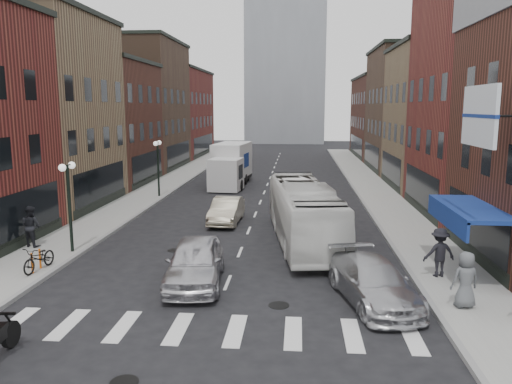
# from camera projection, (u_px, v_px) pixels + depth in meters

# --- Properties ---
(ground) EXTENTS (160.00, 160.00, 0.00)m
(ground) POSITION_uv_depth(u_px,v_px,m) (224.00, 292.00, 17.67)
(ground) COLOR black
(ground) RESTS_ON ground
(sidewalk_left) EXTENTS (3.00, 74.00, 0.15)m
(sidewalk_left) POSITION_uv_depth(u_px,v_px,m) (160.00, 188.00, 39.98)
(sidewalk_left) COLOR gray
(sidewalk_left) RESTS_ON ground
(sidewalk_right) EXTENTS (3.00, 74.00, 0.15)m
(sidewalk_right) POSITION_uv_depth(u_px,v_px,m) (375.00, 191.00, 38.55)
(sidewalk_right) COLOR gray
(sidewalk_right) RESTS_ON ground
(curb_left) EXTENTS (0.20, 74.00, 0.16)m
(curb_left) POSITION_uv_depth(u_px,v_px,m) (178.00, 189.00, 39.87)
(curb_left) COLOR gray
(curb_left) RESTS_ON ground
(curb_right) EXTENTS (0.20, 74.00, 0.16)m
(curb_right) POSITION_uv_depth(u_px,v_px,m) (355.00, 191.00, 38.69)
(curb_right) COLOR gray
(curb_right) RESTS_ON ground
(crosswalk_stripes) EXTENTS (12.00, 2.20, 0.01)m
(crosswalk_stripes) POSITION_uv_depth(u_px,v_px,m) (209.00, 330.00, 14.73)
(crosswalk_stripes) COLOR silver
(crosswalk_stripes) RESTS_ON ground
(bldg_left_mid_a) EXTENTS (10.30, 10.20, 12.30)m
(bldg_left_mid_a) POSITION_uv_depth(u_px,v_px,m) (22.00, 112.00, 31.64)
(bldg_left_mid_a) COLOR #856849
(bldg_left_mid_a) RESTS_ON ground
(bldg_left_mid_b) EXTENTS (10.30, 10.20, 10.30)m
(bldg_left_mid_b) POSITION_uv_depth(u_px,v_px,m) (88.00, 123.00, 41.63)
(bldg_left_mid_b) COLOR #4E261C
(bldg_left_mid_b) RESTS_ON ground
(bldg_left_far_a) EXTENTS (10.30, 12.20, 13.30)m
(bldg_left_far_a) POSITION_uv_depth(u_px,v_px,m) (131.00, 105.00, 52.18)
(bldg_left_far_a) COLOR #4D3526
(bldg_left_far_a) RESTS_ON ground
(bldg_left_far_b) EXTENTS (10.30, 16.20, 11.30)m
(bldg_left_far_b) POSITION_uv_depth(u_px,v_px,m) (166.00, 113.00, 66.09)
(bldg_left_far_b) COLOR maroon
(bldg_left_far_b) RESTS_ON ground
(bldg_right_mid_b) EXTENTS (10.30, 10.20, 11.30)m
(bldg_right_mid_b) POSITION_uv_depth(u_px,v_px,m) (458.00, 118.00, 39.03)
(bldg_right_mid_b) COLOR #856849
(bldg_right_mid_b) RESTS_ON ground
(bldg_right_far_a) EXTENTS (10.30, 12.20, 12.30)m
(bldg_right_far_a) POSITION_uv_depth(u_px,v_px,m) (424.00, 110.00, 49.75)
(bldg_right_far_a) COLOR #4D3526
(bldg_right_far_a) RESTS_ON ground
(bldg_right_far_b) EXTENTS (10.30, 16.20, 10.30)m
(bldg_right_far_b) POSITION_uv_depth(u_px,v_px,m) (396.00, 117.00, 63.67)
(bldg_right_far_b) COLOR #4E261C
(bldg_right_far_b) RESTS_ON ground
(awning_blue) EXTENTS (1.80, 5.00, 0.78)m
(awning_blue) POSITION_uv_depth(u_px,v_px,m) (465.00, 210.00, 18.94)
(awning_blue) COLOR navy
(awning_blue) RESTS_ON ground
(billboard_sign) EXTENTS (1.52, 3.00, 3.70)m
(billboard_sign) POSITION_uv_depth(u_px,v_px,m) (482.00, 118.00, 16.41)
(billboard_sign) COLOR black
(billboard_sign) RESTS_ON ground
(distant_tower) EXTENTS (14.00, 14.00, 50.00)m
(distant_tower) POSITION_uv_depth(u_px,v_px,m) (286.00, 3.00, 90.04)
(distant_tower) COLOR #9399A0
(distant_tower) RESTS_ON ground
(streetlamp_near) EXTENTS (0.32, 1.22, 4.11)m
(streetlamp_near) POSITION_uv_depth(u_px,v_px,m) (69.00, 190.00, 21.73)
(streetlamp_near) COLOR black
(streetlamp_near) RESTS_ON ground
(streetlamp_far) EXTENTS (0.32, 1.22, 4.11)m
(streetlamp_far) POSITION_uv_depth(u_px,v_px,m) (158.00, 158.00, 35.48)
(streetlamp_far) COLOR black
(streetlamp_far) RESTS_ON ground
(bike_rack) EXTENTS (0.08, 0.68, 0.80)m
(bike_rack) POSITION_uv_depth(u_px,v_px,m) (36.00, 261.00, 19.50)
(bike_rack) COLOR #D8590C
(bike_rack) RESTS_ON sidewalk_left
(box_truck) EXTENTS (2.97, 8.18, 3.47)m
(box_truck) POSITION_uv_depth(u_px,v_px,m) (230.00, 165.00, 41.13)
(box_truck) COLOR silver
(box_truck) RESTS_ON ground
(transit_bus) EXTENTS (3.85, 10.72, 2.92)m
(transit_bus) POSITION_uv_depth(u_px,v_px,m) (304.00, 213.00, 24.00)
(transit_bus) COLOR silver
(transit_bus) RESTS_ON ground
(sedan_left_near) EXTENTS (2.46, 5.12, 1.69)m
(sedan_left_near) POSITION_uv_depth(u_px,v_px,m) (195.00, 262.00, 18.44)
(sedan_left_near) COLOR silver
(sedan_left_near) RESTS_ON ground
(sedan_left_far) EXTENTS (1.63, 4.34, 1.42)m
(sedan_left_far) POSITION_uv_depth(u_px,v_px,m) (226.00, 211.00, 28.16)
(sedan_left_far) COLOR beige
(sedan_left_far) RESTS_ON ground
(curb_car) EXTENTS (3.14, 5.30, 1.44)m
(curb_car) POSITION_uv_depth(u_px,v_px,m) (373.00, 282.00, 16.67)
(curb_car) COLOR silver
(curb_car) RESTS_ON ground
(parked_bicycle) EXTENTS (0.88, 1.95, 0.99)m
(parked_bicycle) POSITION_uv_depth(u_px,v_px,m) (39.00, 258.00, 19.54)
(parked_bicycle) COLOR black
(parked_bicycle) RESTS_ON sidewalk_left
(ped_left_solo) EXTENTS (1.04, 0.79, 1.90)m
(ped_left_solo) POSITION_uv_depth(u_px,v_px,m) (31.00, 226.00, 22.83)
(ped_left_solo) COLOR black
(ped_left_solo) RESTS_ON sidewalk_left
(ped_right_a) EXTENTS (1.30, 0.83, 1.87)m
(ped_right_a) POSITION_uv_depth(u_px,v_px,m) (439.00, 252.00, 18.77)
(ped_right_a) COLOR black
(ped_right_a) RESTS_ON sidewalk_right
(ped_right_c) EXTENTS (1.00, 0.77, 1.83)m
(ped_right_c) POSITION_uv_depth(u_px,v_px,m) (465.00, 280.00, 15.87)
(ped_right_c) COLOR #55585C
(ped_right_c) RESTS_ON sidewalk_right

